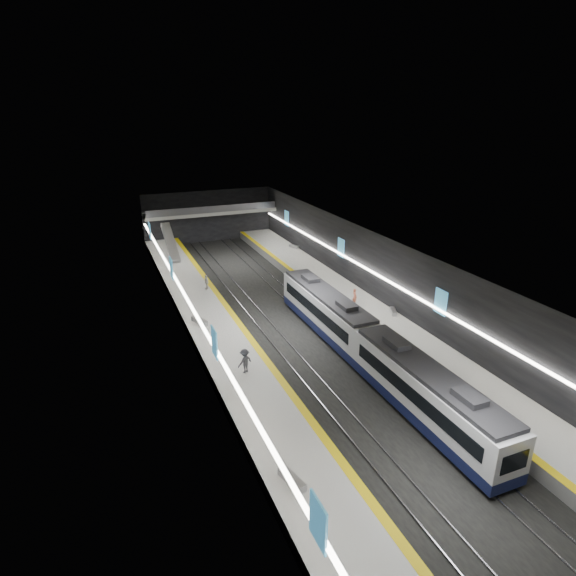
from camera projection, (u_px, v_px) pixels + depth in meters
name	position (u px, v px, depth m)	size (l,w,h in m)	color
ground	(297.00, 331.00, 46.22)	(70.00, 70.00, 0.00)	black
ceiling	(298.00, 251.00, 43.36)	(20.00, 70.00, 0.04)	beige
wall_left	(191.00, 308.00, 41.24)	(0.04, 70.00, 8.00)	black
wall_right	(389.00, 278.00, 48.34)	(0.04, 70.00, 8.00)	black
wall_back	(209.00, 216.00, 75.02)	(20.00, 0.04, 8.00)	black
platform_left	(221.00, 339.00, 43.38)	(5.00, 70.00, 1.00)	slate
tile_surface_left	(221.00, 334.00, 43.20)	(5.00, 70.00, 0.02)	#A5A5A0
tactile_strip_left	(244.00, 330.00, 43.98)	(0.60, 70.00, 0.02)	yellow
platform_right	(365.00, 314.00, 48.71)	(5.00, 70.00, 1.00)	slate
tile_surface_right	(365.00, 309.00, 48.52)	(5.00, 70.00, 0.02)	#A5A5A0
tactile_strip_right	(346.00, 312.00, 47.74)	(0.60, 70.00, 0.02)	yellow
rails	(297.00, 330.00, 46.20)	(6.52, 70.00, 0.12)	gray
train	(368.00, 344.00, 38.86)	(2.69, 30.04, 3.60)	#10173D
ad_posters	(293.00, 283.00, 45.48)	(19.94, 53.50, 2.20)	#3F92BE
cove_light_left	(193.00, 310.00, 41.38)	(0.25, 68.60, 0.12)	white
cove_light_right	(387.00, 280.00, 48.34)	(0.25, 68.60, 0.12)	white
mezzanine_bridge	(211.00, 212.00, 72.86)	(20.00, 3.00, 1.50)	gray
escalator	(170.00, 242.00, 64.98)	(1.20, 8.00, 0.60)	#99999E
bench_left_near	(292.00, 480.00, 26.17)	(0.54, 1.94, 0.47)	#99999E
bench_left_far	(200.00, 321.00, 45.28)	(0.56, 2.03, 0.50)	#99999E
bench_right_near	(393.00, 312.00, 47.49)	(0.45, 1.62, 0.40)	#99999E
bench_right_far	(294.00, 247.00, 69.16)	(0.46, 1.66, 0.41)	#99999E
passenger_right_a	(355.00, 297.00, 49.35)	(0.62, 0.41, 1.71)	#CB674C
passenger_left_a	(206.00, 282.00, 53.59)	(0.95, 0.40, 1.63)	silver
passenger_left_b	(245.00, 361.00, 36.74)	(1.28, 0.73, 1.98)	#3D3D44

